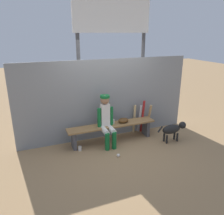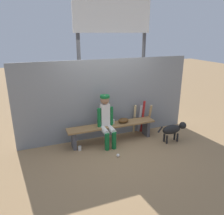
{
  "view_description": "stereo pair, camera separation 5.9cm",
  "coord_description": "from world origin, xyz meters",
  "px_view_note": "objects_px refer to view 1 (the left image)",
  "views": [
    {
      "loc": [
        -1.95,
        -4.85,
        2.68
      ],
      "look_at": [
        0.0,
        0.0,
        0.92
      ],
      "focal_mm": 35.84,
      "sensor_mm": 36.0,
      "label": 1
    },
    {
      "loc": [
        -1.89,
        -4.87,
        2.68
      ],
      "look_at": [
        0.0,
        0.0,
        0.92
      ],
      "focal_mm": 35.84,
      "sensor_mm": 36.0,
      "label": 2
    }
  ],
  "objects_px": {
    "bat_wood_tan": "(149,118)",
    "dugout_bench": "(112,128)",
    "baseball": "(118,155)",
    "cup_on_bench": "(113,121)",
    "player_seated": "(107,119)",
    "scoreboard": "(114,29)",
    "cup_on_ground": "(80,148)",
    "bat_aluminum_red": "(143,117)",
    "dog": "(173,129)",
    "bat_wood_natural": "(134,119)",
    "bat_aluminum_silver": "(140,119)",
    "baseball_glove": "(123,120)"
  },
  "relations": [
    {
      "from": "dugout_bench",
      "to": "cup_on_ground",
      "type": "height_order",
      "value": "dugout_bench"
    },
    {
      "from": "bat_wood_tan",
      "to": "dog",
      "type": "bearing_deg",
      "value": -70.87
    },
    {
      "from": "player_seated",
      "to": "bat_wood_tan",
      "type": "relative_size",
      "value": 1.56
    },
    {
      "from": "baseball_glove",
      "to": "cup_on_bench",
      "type": "height_order",
      "value": "baseball_glove"
    },
    {
      "from": "cup_on_bench",
      "to": "scoreboard",
      "type": "height_order",
      "value": "scoreboard"
    },
    {
      "from": "baseball_glove",
      "to": "bat_wood_tan",
      "type": "relative_size",
      "value": 0.35
    },
    {
      "from": "dugout_bench",
      "to": "player_seated",
      "type": "distance_m",
      "value": 0.38
    },
    {
      "from": "bat_wood_tan",
      "to": "dugout_bench",
      "type": "bearing_deg",
      "value": -170.75
    },
    {
      "from": "dugout_bench",
      "to": "player_seated",
      "type": "xyz_separation_m",
      "value": [
        -0.18,
        -0.11,
        0.32
      ]
    },
    {
      "from": "dugout_bench",
      "to": "cup_on_bench",
      "type": "relative_size",
      "value": 20.82
    },
    {
      "from": "cup_on_bench",
      "to": "bat_wood_natural",
      "type": "bearing_deg",
      "value": 17.49
    },
    {
      "from": "bat_aluminum_red",
      "to": "cup_on_bench",
      "type": "xyz_separation_m",
      "value": [
        -0.94,
        -0.15,
        0.05
      ]
    },
    {
      "from": "baseball",
      "to": "bat_wood_natural",
      "type": "bearing_deg",
      "value": 48.32
    },
    {
      "from": "dog",
      "to": "bat_wood_tan",
      "type": "bearing_deg",
      "value": 109.13
    },
    {
      "from": "baseball",
      "to": "dog",
      "type": "xyz_separation_m",
      "value": [
        1.61,
        0.2,
        0.3
      ]
    },
    {
      "from": "baseball",
      "to": "scoreboard",
      "type": "xyz_separation_m",
      "value": [
        0.64,
        1.81,
        2.72
      ]
    },
    {
      "from": "dugout_bench",
      "to": "scoreboard",
      "type": "relative_size",
      "value": 0.59
    },
    {
      "from": "baseball",
      "to": "bat_aluminum_silver",
      "type": "bearing_deg",
      "value": 42.95
    },
    {
      "from": "bat_aluminum_silver",
      "to": "bat_wood_natural",
      "type": "bearing_deg",
      "value": 161.3
    },
    {
      "from": "baseball_glove",
      "to": "scoreboard",
      "type": "relative_size",
      "value": 0.07
    },
    {
      "from": "bat_wood_tan",
      "to": "bat_aluminum_red",
      "type": "bearing_deg",
      "value": 179.95
    },
    {
      "from": "scoreboard",
      "to": "cup_on_ground",
      "type": "bearing_deg",
      "value": -138.76
    },
    {
      "from": "bat_aluminum_silver",
      "to": "cup_on_bench",
      "type": "xyz_separation_m",
      "value": [
        -0.87,
        -0.18,
        0.12
      ]
    },
    {
      "from": "bat_wood_natural",
      "to": "cup_on_bench",
      "type": "bearing_deg",
      "value": -162.51
    },
    {
      "from": "dugout_bench",
      "to": "player_seated",
      "type": "bearing_deg",
      "value": -149.87
    },
    {
      "from": "bat_wood_natural",
      "to": "scoreboard",
      "type": "height_order",
      "value": "scoreboard"
    },
    {
      "from": "bat_wood_tan",
      "to": "scoreboard",
      "type": "distance_m",
      "value": 2.6
    },
    {
      "from": "bat_wood_natural",
      "to": "bat_aluminum_silver",
      "type": "height_order",
      "value": "same"
    },
    {
      "from": "bat_wood_natural",
      "to": "dog",
      "type": "distance_m",
      "value": 1.09
    },
    {
      "from": "cup_on_bench",
      "to": "scoreboard",
      "type": "distance_m",
      "value": 2.49
    },
    {
      "from": "dugout_bench",
      "to": "cup_on_ground",
      "type": "distance_m",
      "value": 0.96
    },
    {
      "from": "player_seated",
      "to": "cup_on_ground",
      "type": "distance_m",
      "value": 0.95
    },
    {
      "from": "dugout_bench",
      "to": "scoreboard",
      "type": "distance_m",
      "value": 2.66
    },
    {
      "from": "dog",
      "to": "bat_aluminum_red",
      "type": "bearing_deg",
      "value": 121.53
    },
    {
      "from": "player_seated",
      "to": "bat_wood_natural",
      "type": "bearing_deg",
      "value": 21.57
    },
    {
      "from": "baseball_glove",
      "to": "bat_wood_natural",
      "type": "distance_m",
      "value": 0.55
    },
    {
      "from": "bat_wood_tan",
      "to": "baseball",
      "type": "relative_size",
      "value": 10.88
    },
    {
      "from": "bat_wood_natural",
      "to": "bat_aluminum_red",
      "type": "distance_m",
      "value": 0.24
    },
    {
      "from": "cup_on_bench",
      "to": "player_seated",
      "type": "bearing_deg",
      "value": -147.0
    },
    {
      "from": "bat_aluminum_red",
      "to": "dog",
      "type": "relative_size",
      "value": 1.12
    },
    {
      "from": "bat_wood_tan",
      "to": "cup_on_ground",
      "type": "bearing_deg",
      "value": -170.07
    },
    {
      "from": "bat_aluminum_red",
      "to": "dog",
      "type": "distance_m",
      "value": 0.91
    },
    {
      "from": "player_seated",
      "to": "bat_wood_natural",
      "type": "height_order",
      "value": "player_seated"
    },
    {
      "from": "bat_aluminum_silver",
      "to": "dog",
      "type": "height_order",
      "value": "bat_aluminum_silver"
    },
    {
      "from": "dugout_bench",
      "to": "dog",
      "type": "distance_m",
      "value": 1.57
    },
    {
      "from": "baseball_glove",
      "to": "cup_on_bench",
      "type": "distance_m",
      "value": 0.27
    },
    {
      "from": "dugout_bench",
      "to": "baseball_glove",
      "type": "relative_size",
      "value": 8.18
    },
    {
      "from": "baseball_glove",
      "to": "baseball",
      "type": "height_order",
      "value": "baseball_glove"
    },
    {
      "from": "bat_wood_natural",
      "to": "dugout_bench",
      "type": "bearing_deg",
      "value": -160.65
    },
    {
      "from": "baseball",
      "to": "cup_on_bench",
      "type": "relative_size",
      "value": 0.67
    }
  ]
}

